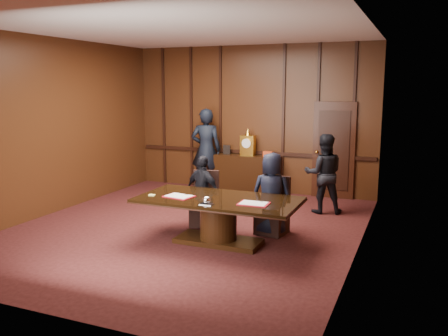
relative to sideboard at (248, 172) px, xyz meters
name	(u,v)px	position (x,y,z in m)	size (l,w,h in m)	color
room	(192,133)	(0.07, -3.12, 1.24)	(7.00, 7.04, 3.50)	black
sideboard	(248,172)	(0.00, 0.00, 0.00)	(1.60, 0.45, 1.54)	black
conference_table	(218,213)	(0.85, -3.76, 0.02)	(2.62, 1.32, 0.76)	black
folder_left	(179,196)	(0.22, -3.92, 0.28)	(0.51, 0.40, 0.02)	#B5101D
folder_right	(254,203)	(1.51, -3.91, 0.28)	(0.47, 0.35, 0.02)	#B5101D
inkstand	(207,201)	(0.85, -4.21, 0.33)	(0.20, 0.14, 0.12)	white
notepad	(152,195)	(-0.24, -4.01, 0.28)	(0.10, 0.07, 0.01)	#F8F179
chair_left	(205,209)	(0.19, -2.88, -0.19)	(0.58, 0.58, 0.99)	black
chair_right	(273,217)	(1.50, -2.88, -0.19)	(0.55, 0.55, 0.99)	black
signatory_left	(203,191)	(0.20, -2.96, 0.17)	(0.76, 0.32, 1.30)	black
signatory_right	(271,194)	(1.50, -2.96, 0.23)	(0.70, 0.46, 1.43)	black
witness_left	(206,150)	(-1.03, -0.16, 0.52)	(0.73, 0.48, 2.01)	black
witness_right	(324,174)	(2.05, -1.18, 0.32)	(0.78, 0.61, 1.60)	black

